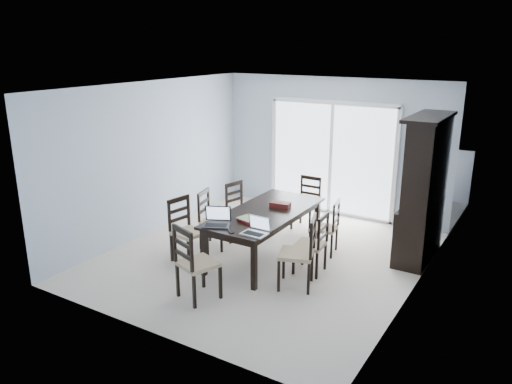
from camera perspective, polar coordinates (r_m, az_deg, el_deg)
floor at (r=7.84m, az=1.01°, el=-7.40°), size 5.00×5.00×0.00m
ceiling at (r=7.17m, az=1.12°, el=11.91°), size 5.00×5.00×0.00m
back_wall at (r=9.58m, az=8.69°, el=5.10°), size 4.50×0.02×2.60m
wall_left at (r=8.72m, az=-11.82°, el=3.78°), size 0.02×5.00×2.60m
wall_right at (r=6.60m, az=18.16°, el=-0.90°), size 0.02×5.00×2.60m
balcony at (r=10.82m, az=10.45°, el=-1.03°), size 4.50×2.00×0.10m
railing at (r=11.57m, az=12.42°, el=3.11°), size 4.50×0.06×1.10m
dining_table at (r=7.58m, az=1.04°, el=-2.75°), size 1.00×2.20×0.75m
china_hutch at (r=7.88m, az=18.61°, el=0.15°), size 0.50×1.38×2.20m
sliding_door at (r=9.61m, az=8.58°, el=3.83°), size 2.52×0.05×2.18m
chair_left_near at (r=7.61m, az=-8.20°, el=-3.48°), size 0.49×0.48×1.12m
chair_left_mid at (r=8.07m, az=-5.30°, el=-2.37°), size 0.49×0.48×1.08m
chair_left_far at (r=8.58m, az=-2.05°, el=-1.26°), size 0.48×0.47×1.05m
chair_right_near at (r=6.70m, az=5.50°, el=-6.02°), size 0.57×0.56×1.17m
chair_right_mid at (r=7.15m, az=6.89°, el=-5.17°), size 0.43×0.42×1.04m
chair_right_far at (r=7.84m, az=8.42°, el=-3.35°), size 0.45×0.44×1.01m
chair_end_near at (r=6.40m, az=-7.42°, el=-7.21°), size 0.57×0.57×1.18m
chair_end_far at (r=8.93m, az=5.97°, el=-0.54°), size 0.40×0.41×1.06m
laptop_dark at (r=6.96m, az=-4.55°, el=-3.42°), size 0.45×0.39×0.25m
laptop_silver at (r=6.64m, az=-0.22°, el=-4.44°), size 0.34×0.24×0.23m
book_stack at (r=7.14m, az=-0.94°, el=-3.16°), size 0.34×0.28×0.05m
cell_phone at (r=6.74m, az=-2.89°, el=-4.59°), size 0.12×0.11×0.01m
game_box at (r=7.74m, az=2.78°, el=-1.47°), size 0.33×0.20×0.08m
hot_tub at (r=11.13m, az=6.64°, el=2.48°), size 1.92×1.73×0.96m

